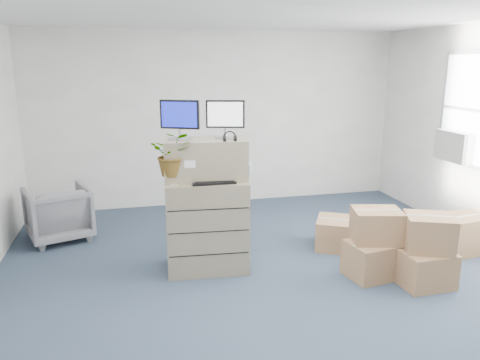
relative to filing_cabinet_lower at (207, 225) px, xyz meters
name	(u,v)px	position (x,y,z in m)	size (l,w,h in m)	color
ground	(286,301)	(0.63, -0.93, -0.52)	(7.00, 7.00, 0.00)	#273446
wall_back	(218,119)	(0.63, 2.58, 0.88)	(6.00, 0.02, 2.80)	beige
ac_unit	(456,146)	(3.50, 0.47, 0.68)	(0.24, 0.60, 0.40)	#BBBBB7
filing_cabinet_lower	(207,225)	(0.00, 0.00, 0.00)	(0.90, 0.55, 1.05)	gray
filing_cabinet_upper	(205,159)	(0.00, 0.05, 0.75)	(0.90, 0.45, 0.45)	gray
monitor_left	(180,118)	(-0.26, 0.07, 1.21)	(0.40, 0.24, 0.43)	#99999E
monitor_right	(225,117)	(0.23, 0.05, 1.20)	(0.41, 0.21, 0.41)	#99999E
headphones	(230,137)	(0.24, -0.13, 1.01)	(0.14, 0.14, 0.02)	black
keyboard	(213,182)	(0.06, -0.14, 0.53)	(0.47, 0.19, 0.02)	black
mouse	(239,179)	(0.34, -0.11, 0.54)	(0.09, 0.06, 0.03)	silver
water_bottle	(211,169)	(0.06, 0.02, 0.64)	(0.07, 0.07, 0.24)	gray
phone_dock	(201,175)	(-0.05, 0.07, 0.57)	(0.06, 0.05, 0.13)	silver
external_drive	(239,175)	(0.38, 0.06, 0.55)	(0.19, 0.14, 0.06)	black
tissue_box	(239,168)	(0.39, 0.06, 0.63)	(0.26, 0.13, 0.10)	#3F7CD6
potted_plant	(173,160)	(-0.36, -0.06, 0.78)	(0.53, 0.57, 0.46)	#9FBB96
office_chair	(58,211)	(-1.77, 1.37, -0.13)	(0.76, 0.71, 0.78)	slate
cardboard_boxes	(403,242)	(2.20, -0.46, -0.22)	(2.19, 1.76, 0.75)	olive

